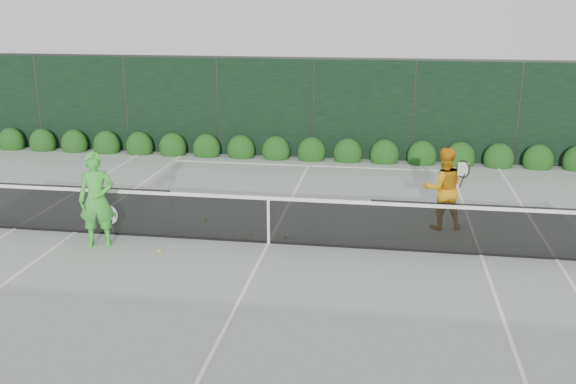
# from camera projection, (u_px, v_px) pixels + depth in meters

# --- Properties ---
(ground) EXTENTS (80.00, 80.00, 0.00)m
(ground) POSITION_uv_depth(u_px,v_px,m) (269.00, 243.00, 12.81)
(ground) COLOR gray
(ground) RESTS_ON ground
(tennis_net) EXTENTS (12.90, 0.10, 1.07)m
(tennis_net) POSITION_uv_depth(u_px,v_px,m) (267.00, 218.00, 12.67)
(tennis_net) COLOR black
(tennis_net) RESTS_ON ground
(player_woman) EXTENTS (0.78, 0.61, 1.89)m
(player_woman) POSITION_uv_depth(u_px,v_px,m) (97.00, 200.00, 12.46)
(player_woman) COLOR green
(player_woman) RESTS_ON ground
(player_man) EXTENTS (0.97, 0.82, 1.75)m
(player_man) POSITION_uv_depth(u_px,v_px,m) (443.00, 188.00, 13.44)
(player_man) COLOR orange
(player_man) RESTS_ON ground
(court_lines) EXTENTS (11.03, 23.83, 0.01)m
(court_lines) POSITION_uv_depth(u_px,v_px,m) (269.00, 243.00, 12.81)
(court_lines) COLOR white
(court_lines) RESTS_ON ground
(windscreen_fence) EXTENTS (32.00, 21.07, 3.06)m
(windscreen_fence) POSITION_uv_depth(u_px,v_px,m) (235.00, 214.00, 9.81)
(windscreen_fence) COLOR black
(windscreen_fence) RESTS_ON ground
(hedge_row) EXTENTS (31.66, 0.65, 0.94)m
(hedge_row) POSITION_uv_depth(u_px,v_px,m) (312.00, 152.00, 19.52)
(hedge_row) COLOR #11350E
(hedge_row) RESTS_ON ground
(tennis_balls) EXTENTS (2.34, 2.00, 0.07)m
(tennis_balls) POSITION_uv_depth(u_px,v_px,m) (230.00, 236.00, 13.13)
(tennis_balls) COLOR #C1DF31
(tennis_balls) RESTS_ON ground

